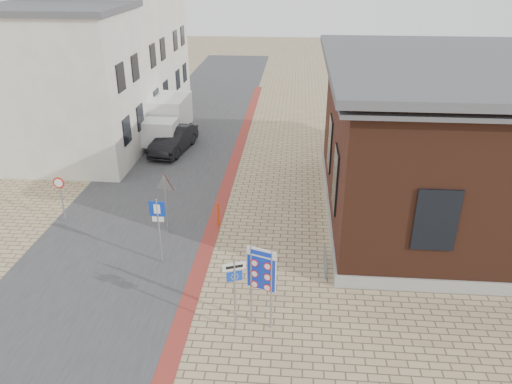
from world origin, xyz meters
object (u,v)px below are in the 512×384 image
(box_truck, at_px, (169,119))
(bollard, at_px, (218,214))
(parking_sign, at_px, (158,220))
(border_sign, at_px, (261,271))
(sedan, at_px, (173,139))
(essen_sign, at_px, (235,283))

(box_truck, relative_size, bollard, 4.63)
(parking_sign, bearing_deg, box_truck, 103.20)
(parking_sign, bearing_deg, bollard, 61.28)
(box_truck, xyz_separation_m, bollard, (4.70, -10.66, -0.80))
(border_sign, distance_m, parking_sign, 5.12)
(sedan, bearing_deg, border_sign, -58.27)
(essen_sign, bearing_deg, bollard, 82.31)
(border_sign, bearing_deg, bollard, 130.52)
(box_truck, relative_size, border_sign, 1.80)
(border_sign, distance_m, essen_sign, 0.87)
(border_sign, relative_size, bollard, 2.57)
(bollard, bearing_deg, border_sign, -69.60)
(box_truck, relative_size, parking_sign, 1.88)
(sedan, relative_size, parking_sign, 1.65)
(essen_sign, distance_m, parking_sign, 4.76)
(sedan, height_order, essen_sign, essen_sign)
(essen_sign, bearing_deg, sedan, 88.93)
(sedan, bearing_deg, box_truck, 119.55)
(essen_sign, relative_size, bollard, 2.42)
(parking_sign, height_order, bollard, parking_sign)
(essen_sign, relative_size, parking_sign, 0.98)
(box_truck, bearing_deg, bollard, -64.92)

